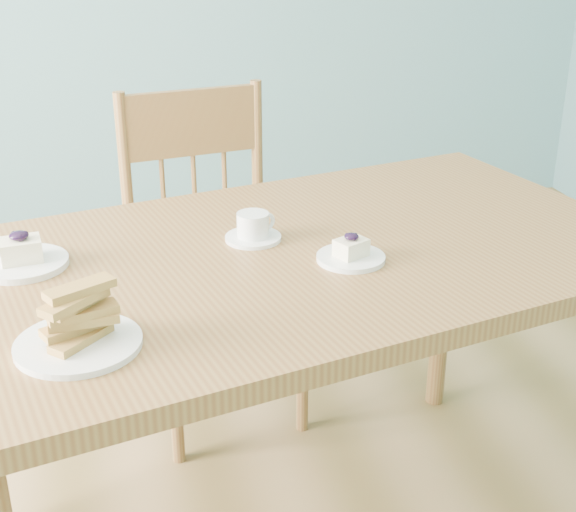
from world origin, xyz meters
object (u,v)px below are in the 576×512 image
Objects in this scene: dining_table at (298,283)px; biscotti_plate at (76,327)px; coffee_cup at (253,228)px; dining_chair at (212,259)px; cheesecake_plate_far at (22,258)px; cheesecake_plate_near at (351,253)px.

biscotti_plate is (-0.46, -0.32, 0.12)m from dining_table.
coffee_cup is at bearing 46.30° from biscotti_plate.
cheesecake_plate_far is (-0.47, -0.63, 0.32)m from dining_chair.
cheesecake_plate_near is 0.67× the size of biscotti_plate.
coffee_cup is at bearing -98.25° from dining_chair.
dining_chair is (-0.10, 0.67, -0.22)m from dining_table.
dining_table is 7.97× the size of biscotti_plate.
dining_table is at bearing 35.05° from biscotti_plate.
dining_table is at bearing 137.03° from cheesecake_plate_near.
coffee_cup is 0.54m from biscotti_plate.
cheesecake_plate_near is 1.15× the size of coffee_cup.
cheesecake_plate_near is 0.78× the size of cheesecake_plate_far.
cheesecake_plate_near is 0.60m from biscotti_plate.
cheesecake_plate_far reaches higher than cheesecake_plate_near.
dining_chair reaches higher than cheesecake_plate_near.
dining_chair is at bearing 104.10° from cheesecake_plate_near.
biscotti_plate reaches higher than dining_table.
dining_chair is 0.69m from coffee_cup.
dining_table is 0.57m from biscotti_plate.
biscotti_plate is at bearing -72.94° from cheesecake_plate_far.
cheesecake_plate_far reaches higher than dining_table.
dining_chair is 5.52× the size of cheesecake_plate_far.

